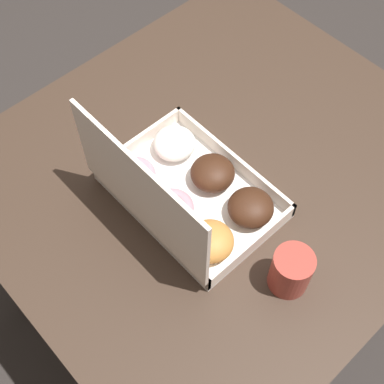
% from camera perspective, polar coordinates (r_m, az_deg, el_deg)
% --- Properties ---
extents(ground_plane, '(8.00, 8.00, 0.00)m').
position_cam_1_polar(ground_plane, '(1.87, 1.96, -11.02)').
color(ground_plane, '#2D2826').
extents(dining_table, '(0.92, 1.01, 0.78)m').
position_cam_1_polar(dining_table, '(1.28, 2.82, -0.13)').
color(dining_table, '#38281E').
rests_on(dining_table, ground_plane).
extents(donut_box, '(0.36, 0.25, 0.26)m').
position_cam_1_polar(donut_box, '(1.09, -0.18, -0.01)').
color(donut_box, white).
rests_on(donut_box, dining_table).
extents(coffee_mug, '(0.08, 0.08, 0.10)m').
position_cam_1_polar(coffee_mug, '(1.02, 10.52, -8.24)').
color(coffee_mug, '#A3382D').
rests_on(coffee_mug, dining_table).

